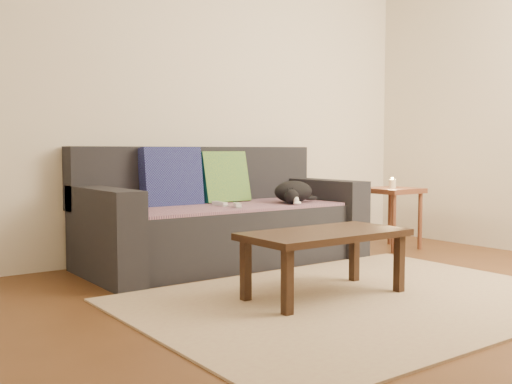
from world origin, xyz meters
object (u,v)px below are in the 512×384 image
wii_remote_a (220,204)px  side_table (392,199)px  cat (293,192)px  coffee_table (325,239)px  sofa (221,222)px  wii_remote_b (237,205)px

wii_remote_a → side_table: size_ratio=0.29×
cat → coffee_table: (-0.62, -1.03, -0.18)m
cat → coffee_table: bearing=-132.8°
wii_remote_a → cat: bearing=-102.4°
wii_remote_a → coffee_table: 1.16m
sofa → side_table: sofa is taller
coffee_table → sofa: bearing=85.0°
cat → wii_remote_b: bearing=174.0°
wii_remote_a → side_table: side_table is taller
wii_remote_a → coffee_table: size_ratio=0.16×
wii_remote_b → side_table: (1.57, -0.04, -0.03)m
sofa → cat: sofa is taller
sofa → wii_remote_b: size_ratio=14.00×
sofa → wii_remote_a: bearing=-127.7°
sofa → wii_remote_a: sofa is taller
sofa → coffee_table: size_ratio=2.18×
wii_remote_b → side_table: size_ratio=0.29×
sofa → cat: 0.60m
cat → wii_remote_a: 0.61m
coffee_table → side_table: bearing=29.7°
sofa → side_table: bearing=-11.9°
wii_remote_b → coffee_table: bearing=-158.2°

